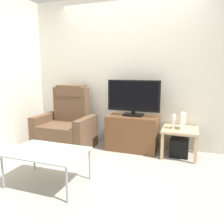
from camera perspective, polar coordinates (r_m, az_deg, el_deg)
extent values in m
plane|color=#9E998E|center=(3.24, -1.28, -13.95)|extent=(6.40, 6.40, 0.00)
cube|color=beige|center=(4.02, 4.52, 9.91)|extent=(6.40, 0.06, 2.60)
cube|color=brown|center=(3.85, 5.25, -5.29)|extent=(0.84, 0.46, 0.59)
cube|color=black|center=(3.62, 4.40, -4.40)|extent=(0.78, 0.02, 0.02)
cube|color=black|center=(3.65, 4.62, -3.67)|extent=(0.34, 0.11, 0.04)
cube|color=black|center=(3.80, 5.40, -0.72)|extent=(0.32, 0.20, 0.03)
cube|color=black|center=(3.79, 5.41, -0.12)|extent=(0.06, 0.04, 0.05)
cube|color=black|center=(3.75, 5.49, 4.14)|extent=(0.88, 0.05, 0.52)
cube|color=black|center=(3.72, 5.39, 4.10)|extent=(0.81, 0.01, 0.47)
cube|color=brown|center=(4.07, -11.93, -5.85)|extent=(0.70, 0.72, 0.42)
cube|color=brown|center=(4.18, -10.27, 1.96)|extent=(0.64, 0.20, 0.62)
cube|color=brown|center=(4.17, -10.25, 5.40)|extent=(0.50, 0.26, 0.20)
cube|color=brown|center=(4.28, -16.78, -4.28)|extent=(0.14, 0.68, 0.56)
cube|color=brown|center=(3.85, -6.61, -5.54)|extent=(0.14, 0.68, 0.56)
cube|color=tan|center=(3.67, 16.95, -4.35)|extent=(0.54, 0.54, 0.04)
cube|color=tan|center=(3.53, 12.63, -8.55)|extent=(0.04, 0.04, 0.41)
cube|color=tan|center=(3.51, 20.47, -9.09)|extent=(0.04, 0.04, 0.41)
cube|color=tan|center=(3.98, 13.51, -6.38)|extent=(0.04, 0.04, 0.41)
cube|color=tan|center=(3.96, 20.42, -6.84)|extent=(0.04, 0.04, 0.41)
cube|color=black|center=(3.75, 16.71, -8.62)|extent=(0.28, 0.28, 0.28)
cube|color=white|center=(3.63, 15.46, -2.36)|extent=(0.04, 0.11, 0.22)
cube|color=white|center=(3.65, 17.62, -2.18)|extent=(0.07, 0.20, 0.25)
cube|color=#B2C6C1|center=(2.78, -16.19, -9.65)|extent=(0.90, 0.60, 0.02)
cylinder|color=gray|center=(2.93, -26.04, -13.62)|extent=(0.02, 0.02, 0.39)
cylinder|color=gray|center=(2.44, -11.40, -17.70)|extent=(0.02, 0.02, 0.39)
cylinder|color=gray|center=(3.29, -19.24, -10.43)|extent=(0.02, 0.02, 0.39)
cylinder|color=gray|center=(2.87, -5.70, -13.07)|extent=(0.02, 0.02, 0.39)
cube|color=#B7B7BC|center=(2.78, -14.22, -9.20)|extent=(0.12, 0.17, 0.01)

